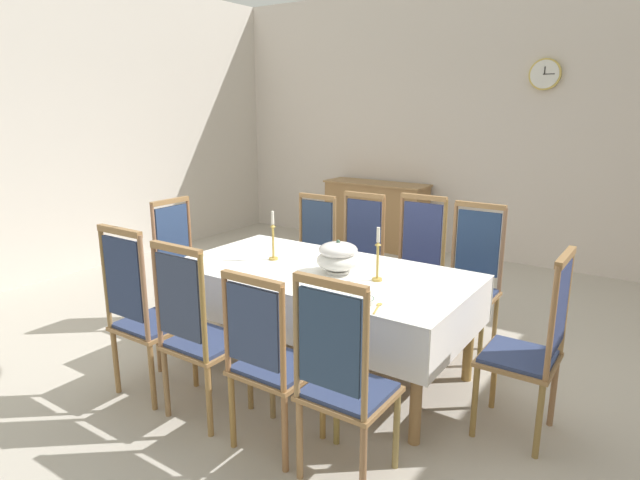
# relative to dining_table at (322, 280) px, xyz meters

# --- Properties ---
(ground) EXTENTS (7.49, 6.83, 0.04)m
(ground) POSITION_rel_dining_table_xyz_m (0.00, 0.24, -0.72)
(ground) COLOR #BAB2A4
(back_wall) EXTENTS (7.49, 0.08, 3.38)m
(back_wall) POSITION_rel_dining_table_xyz_m (0.00, 3.70, 0.99)
(back_wall) COLOR beige
(back_wall) RESTS_ON ground
(left_wall) EXTENTS (0.08, 6.83, 3.38)m
(left_wall) POSITION_rel_dining_table_xyz_m (-3.79, 0.24, 0.99)
(left_wall) COLOR beige
(left_wall) RESTS_ON ground
(dining_table) EXTENTS (2.11, 1.10, 0.78)m
(dining_table) POSITION_rel_dining_table_xyz_m (0.00, 0.00, 0.00)
(dining_table) COLOR #9C6F45
(dining_table) RESTS_ON ground
(tablecloth) EXTENTS (2.13, 1.12, 0.34)m
(tablecloth) POSITION_rel_dining_table_xyz_m (0.00, 0.00, -0.01)
(tablecloth) COLOR white
(tablecloth) RESTS_ON dining_table
(chair_south_a) EXTENTS (0.44, 0.42, 1.19)m
(chair_south_a) POSITION_rel_dining_table_xyz_m (-0.78, -0.96, -0.11)
(chair_south_a) COLOR #9A6E46
(chair_south_a) RESTS_ON ground
(chair_north_a) EXTENTS (0.44, 0.42, 1.10)m
(chair_north_a) POSITION_rel_dining_table_xyz_m (-0.78, 0.95, -0.13)
(chair_north_a) COLOR olive
(chair_north_a) RESTS_ON ground
(chair_south_b) EXTENTS (0.44, 0.42, 1.15)m
(chair_south_b) POSITION_rel_dining_table_xyz_m (-0.27, -0.96, -0.12)
(chair_south_b) COLOR olive
(chair_south_b) RESTS_ON ground
(chair_north_b) EXTENTS (0.44, 0.42, 1.17)m
(chair_north_b) POSITION_rel_dining_table_xyz_m (-0.27, 0.96, -0.11)
(chair_north_b) COLOR #95663E
(chair_north_b) RESTS_ON ground
(chair_south_c) EXTENTS (0.44, 0.42, 1.07)m
(chair_south_c) POSITION_rel_dining_table_xyz_m (0.29, -0.95, -0.14)
(chair_south_c) COLOR olive
(chair_south_c) RESTS_ON ground
(chair_north_c) EXTENTS (0.44, 0.42, 1.20)m
(chair_north_c) POSITION_rel_dining_table_xyz_m (0.29, 0.96, -0.10)
(chair_north_c) COLOR olive
(chair_north_c) RESTS_ON ground
(chair_south_d) EXTENTS (0.44, 0.42, 1.15)m
(chair_south_d) POSITION_rel_dining_table_xyz_m (0.77, -0.96, -0.12)
(chair_south_d) COLOR olive
(chair_south_d) RESTS_ON ground
(chair_north_d) EXTENTS (0.44, 0.42, 1.18)m
(chair_north_d) POSITION_rel_dining_table_xyz_m (0.77, 0.96, -0.11)
(chair_north_d) COLOR olive
(chair_north_d) RESTS_ON ground
(chair_head_west) EXTENTS (0.42, 0.44, 1.14)m
(chair_head_west) POSITION_rel_dining_table_xyz_m (-1.46, 0.00, -0.12)
(chair_head_west) COLOR #916844
(chair_head_west) RESTS_ON ground
(chair_head_east) EXTENTS (0.42, 0.44, 1.15)m
(chair_head_east) POSITION_rel_dining_table_xyz_m (1.46, 0.00, -0.12)
(chair_head_east) COLOR olive
(chair_head_east) RESTS_ON ground
(soup_tureen) EXTENTS (0.30, 0.30, 0.24)m
(soup_tureen) POSITION_rel_dining_table_xyz_m (0.14, -0.00, 0.19)
(soup_tureen) COLOR white
(soup_tureen) RESTS_ON tablecloth
(candlestick_west) EXTENTS (0.07, 0.07, 0.38)m
(candlestick_west) POSITION_rel_dining_table_xyz_m (-0.45, -0.00, 0.23)
(candlestick_west) COLOR gold
(candlestick_west) RESTS_ON tablecloth
(candlestick_east) EXTENTS (0.07, 0.07, 0.37)m
(candlestick_east) POSITION_rel_dining_table_xyz_m (0.45, 0.00, 0.23)
(candlestick_east) COLOR gold
(candlestick_east) RESTS_ON tablecloth
(bowl_near_left) EXTENTS (0.16, 0.16, 0.04)m
(bowl_near_left) POSITION_rel_dining_table_xyz_m (0.58, -0.44, 0.10)
(bowl_near_left) COLOR white
(bowl_near_left) RESTS_ON tablecloth
(bowl_near_right) EXTENTS (0.19, 0.19, 0.04)m
(bowl_near_right) POSITION_rel_dining_table_xyz_m (-0.07, 0.42, 0.10)
(bowl_near_right) COLOR white
(bowl_near_right) RESTS_ON tablecloth
(spoon_primary) EXTENTS (0.06, 0.17, 0.01)m
(spoon_primary) POSITION_rel_dining_table_xyz_m (0.68, -0.42, 0.08)
(spoon_primary) COLOR gold
(spoon_primary) RESTS_ON tablecloth
(spoon_secondary) EXTENTS (0.05, 0.18, 0.01)m
(spoon_secondary) POSITION_rel_dining_table_xyz_m (-0.20, 0.44, 0.08)
(spoon_secondary) COLOR gold
(spoon_secondary) RESTS_ON tablecloth
(sideboard) EXTENTS (1.44, 0.48, 0.90)m
(sideboard) POSITION_rel_dining_table_xyz_m (-1.38, 3.38, -0.25)
(sideboard) COLOR #986E42
(sideboard) RESTS_ON ground
(mounted_clock) EXTENTS (0.35, 0.06, 0.35)m
(mounted_clock) POSITION_rel_dining_table_xyz_m (0.60, 3.63, 1.56)
(mounted_clock) COLOR #D1B251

